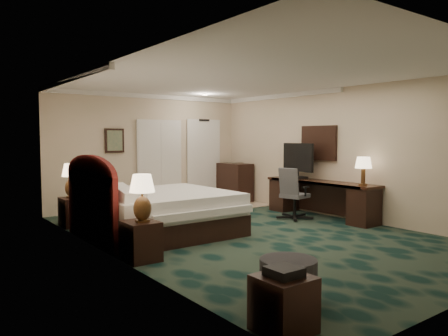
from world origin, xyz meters
TOP-DOWN VIEW (x-y plane):
  - floor at (0.00, 0.00)m, footprint 5.00×7.50m
  - ceiling at (0.00, 0.00)m, footprint 5.00×7.50m
  - wall_back at (0.00, 3.75)m, footprint 5.00×0.00m
  - wall_left at (-2.50, 0.00)m, footprint 0.00×7.50m
  - wall_right at (2.50, 0.00)m, footprint 0.00×7.50m
  - crown_molding at (0.00, 0.00)m, footprint 5.00×7.50m
  - tile_patch at (0.90, 2.90)m, footprint 3.20×1.70m
  - headboard at (-2.44, 1.00)m, footprint 0.12×2.00m
  - entry_door at (1.55, 3.72)m, footprint 1.02×0.06m
  - closet_doors at (0.25, 3.71)m, footprint 1.20×0.06m
  - wall_art at (-0.90, 3.71)m, footprint 0.45×0.06m
  - wall_mirror at (2.46, 0.60)m, footprint 0.05×0.95m
  - bed at (-1.26, 0.88)m, footprint 2.29×2.12m
  - nightstand_near at (-2.27, -0.41)m, footprint 0.43×0.49m
  - nightstand_far at (-2.26, 2.44)m, footprint 0.43×0.50m
  - lamp_near at (-2.26, -0.46)m, footprint 0.43×0.43m
  - lamp_far at (-2.28, 2.47)m, footprint 0.41×0.41m
  - bed_bench at (0.11, 1.06)m, footprint 0.53×1.23m
  - ottoman at (-1.69, -2.63)m, footprint 0.66×0.66m
  - side_table at (-2.25, -3.14)m, footprint 0.45×0.45m
  - desk at (2.19, 0.30)m, footprint 0.57×2.65m
  - tv at (2.21, 0.96)m, footprint 0.24×1.00m
  - desk_lamp at (2.21, -0.73)m, footprint 0.36×0.36m
  - desk_chair at (1.61, 0.48)m, footprint 0.72×0.69m
  - minibar at (2.19, 3.20)m, footprint 0.52×0.94m

SIDE VIEW (x-z plane):
  - floor at x=0.00m, z-range 0.00..0.00m
  - tile_patch at x=0.90m, z-range 0.00..0.01m
  - bed_bench at x=0.11m, z-range 0.00..0.40m
  - ottoman at x=-1.69m, z-range 0.00..0.42m
  - side_table at x=-2.25m, z-range 0.00..0.48m
  - nightstand_near at x=-2.27m, z-range 0.00..0.54m
  - nightstand_far at x=-2.26m, z-range 0.00..0.54m
  - bed at x=-1.26m, z-range 0.00..0.73m
  - desk at x=2.19m, z-range 0.00..0.76m
  - minibar at x=2.19m, z-range 0.00..0.99m
  - desk_chair at x=1.61m, z-range 0.00..1.06m
  - headboard at x=-2.44m, z-range 0.00..1.40m
  - lamp_near at x=-2.26m, z-range 0.54..1.18m
  - lamp_far at x=-2.28m, z-range 0.54..1.18m
  - desk_lamp at x=2.21m, z-range 0.76..1.31m
  - entry_door at x=1.55m, z-range -0.04..2.14m
  - closet_doors at x=0.25m, z-range 0.00..2.10m
  - tv at x=2.21m, z-range 0.76..1.55m
  - wall_back at x=0.00m, z-range 0.00..2.70m
  - wall_left at x=-2.50m, z-range 0.00..2.70m
  - wall_right at x=2.50m, z-range 0.00..2.70m
  - wall_mirror at x=2.46m, z-range 1.18..1.93m
  - wall_art at x=-0.90m, z-range 1.33..1.88m
  - crown_molding at x=0.00m, z-range 2.60..2.70m
  - ceiling at x=0.00m, z-range 2.70..2.70m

